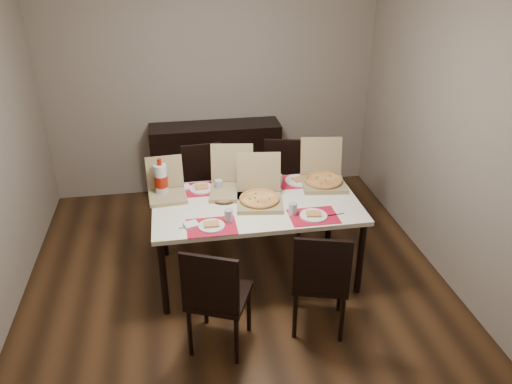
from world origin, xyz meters
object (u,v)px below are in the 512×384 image
sideboard (216,161)px  dining_table (256,209)px  pizza_box_center (259,196)px  dip_bowl (263,191)px  chair_near_right (321,278)px  chair_near_left (216,295)px  chair_far_right (283,180)px  soda_bottle (161,180)px  chair_far_left (205,186)px

sideboard → dining_table: bearing=-83.1°
pizza_box_center → dip_bowl: pizza_box_center is taller
pizza_box_center → dip_bowl: 0.20m
chair_near_right → dip_bowl: chair_near_right is taller
sideboard → dip_bowl: size_ratio=11.90×
sideboard → chair_near_left: chair_near_left is taller
chair_near_right → chair_near_left: bearing=-174.8°
chair_near_left → chair_near_right: bearing=5.2°
chair_far_right → soda_bottle: size_ratio=2.62×
chair_far_left → dip_bowl: bearing=-54.8°
chair_near_left → dip_bowl: size_ratio=7.38×
dining_table → chair_near_left: bearing=-116.2°
chair_far_left → soda_bottle: size_ratio=2.62×
sideboard → soda_bottle: size_ratio=4.22×
soda_bottle → sideboard: bearing=66.0°
chair_near_left → chair_far_left: (0.06, 1.80, 0.00)m
dining_table → soda_bottle: 0.88m
chair_far_right → soda_bottle: (-1.25, -0.59, 0.39)m
dip_bowl → sideboard: bearing=101.5°
pizza_box_center → soda_bottle: bearing=161.7°
sideboard → chair_near_right: size_ratio=1.61×
chair_near_left → chair_near_right: same height
chair_near_right → chair_far_left: (-0.75, 1.73, 0.00)m
dining_table → chair_near_right: 0.93m
chair_near_left → chair_far_left: 1.80m
chair_far_right → sideboard: bearing=129.5°
chair_far_left → soda_bottle: (-0.42, -0.61, 0.39)m
chair_far_right → pizza_box_center: size_ratio=1.93×
chair_near_left → chair_far_right: bearing=63.4°
sideboard → soda_bottle: bearing=-114.0°
chair_near_right → chair_far_left: same height
dining_table → chair_near_right: size_ratio=1.94×
pizza_box_center → sideboard: bearing=97.9°
sideboard → chair_far_right: size_ratio=1.61×
chair_near_right → pizza_box_center: bearing=111.2°
pizza_box_center → dip_bowl: size_ratio=3.82×
sideboard → soda_bottle: soda_bottle is taller
dining_table → chair_far_left: 0.98m
dip_bowl → soda_bottle: soda_bottle is taller
chair_near_left → chair_near_right: 0.81m
dining_table → chair_near_left: 1.04m
chair_near_left → pizza_box_center: size_ratio=1.93×
chair_near_left → dip_bowl: bearing=63.4°
chair_far_left → soda_bottle: 0.83m
soda_bottle → chair_far_right: bearing=25.4°
chair_near_right → chair_far_right: bearing=87.1°
chair_far_left → dip_bowl: 0.89m
dining_table → dip_bowl: dip_bowl is taller
chair_far_right → chair_near_right: bearing=-92.9°
pizza_box_center → dip_bowl: bearing=69.5°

